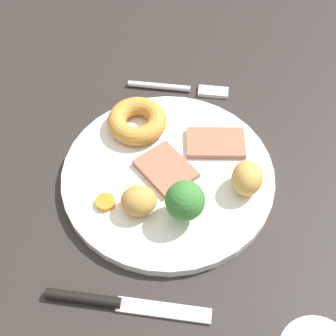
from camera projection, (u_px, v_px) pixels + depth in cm
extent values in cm
cube|color=#2B2623|center=(172.00, 191.00, 64.36)|extent=(120.00, 84.00, 3.60)
cylinder|color=white|center=(168.00, 176.00, 62.80)|extent=(27.65, 27.65, 1.40)
cube|color=#9E664C|center=(166.00, 169.00, 62.09)|extent=(8.93, 9.04, 0.80)
cube|color=#9E664C|center=(216.00, 143.00, 64.67)|extent=(6.13, 8.54, 0.80)
torus|color=#C68938|center=(137.00, 121.00, 65.82)|extent=(8.17, 8.17, 2.59)
ellipsoid|color=#BC8C42|center=(139.00, 201.00, 57.64)|extent=(4.54, 4.88, 3.43)
ellipsoid|color=tan|center=(247.00, 178.00, 59.16)|extent=(4.94, 4.24, 4.22)
cylinder|color=orange|center=(105.00, 202.00, 59.14)|extent=(2.44, 2.44, 0.70)
cylinder|color=#8CB766|center=(184.00, 212.00, 57.83)|extent=(1.30, 1.30, 1.57)
sphere|color=#387A33|center=(185.00, 201.00, 55.85)|extent=(4.77, 4.77, 4.77)
cylinder|color=silver|center=(159.00, 86.00, 73.02)|extent=(1.31, 9.53, 0.90)
cube|color=silver|center=(213.00, 92.00, 72.52)|extent=(2.19, 4.58, 0.60)
cylinder|color=black|center=(83.00, 298.00, 53.07)|extent=(1.48, 8.54, 1.20)
cube|color=silver|center=(164.00, 310.00, 52.67)|extent=(2.05, 10.55, 0.40)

